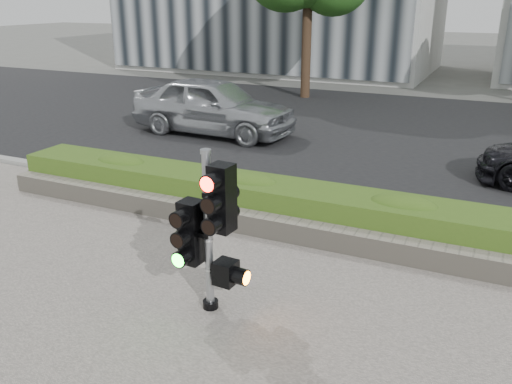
# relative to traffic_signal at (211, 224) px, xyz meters

# --- Properties ---
(ground) EXTENTS (120.00, 120.00, 0.00)m
(ground) POSITION_rel_traffic_signal_xyz_m (0.28, 0.40, -1.18)
(ground) COLOR #51514C
(ground) RESTS_ON ground
(road) EXTENTS (60.00, 13.00, 0.02)m
(road) POSITION_rel_traffic_signal_xyz_m (0.28, 10.40, -1.17)
(road) COLOR black
(road) RESTS_ON ground
(curb) EXTENTS (60.00, 0.25, 0.12)m
(curb) POSITION_rel_traffic_signal_xyz_m (0.28, 3.55, -1.12)
(curb) COLOR gray
(curb) RESTS_ON ground
(stone_wall) EXTENTS (12.00, 0.32, 0.34)m
(stone_wall) POSITION_rel_traffic_signal_xyz_m (0.28, 2.30, -0.98)
(stone_wall) COLOR gray
(stone_wall) RESTS_ON sidewalk
(hedge) EXTENTS (12.00, 1.00, 0.68)m
(hedge) POSITION_rel_traffic_signal_xyz_m (0.28, 2.95, -0.81)
(hedge) COLOR olive
(hedge) RESTS_ON sidewalk
(traffic_signal) EXTENTS (0.73, 0.55, 2.08)m
(traffic_signal) POSITION_rel_traffic_signal_xyz_m (0.00, 0.00, 0.00)
(traffic_signal) COLOR black
(traffic_signal) RESTS_ON sidewalk
(car_silver) EXTENTS (4.83, 2.12, 1.62)m
(car_silver) POSITION_rel_traffic_signal_xyz_m (-4.52, 8.13, -0.35)
(car_silver) COLOR #AEB0B5
(car_silver) RESTS_ON road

